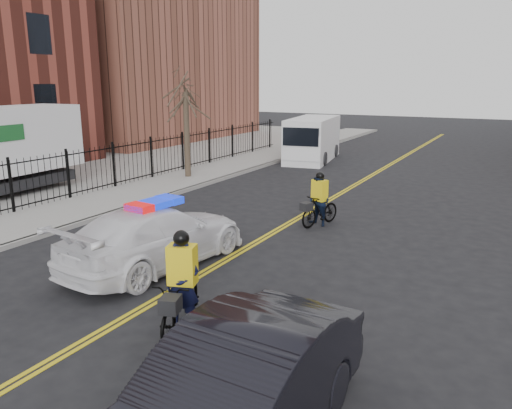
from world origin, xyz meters
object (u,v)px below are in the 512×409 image
object	(u,v)px
cyclist_near	(183,295)
cyclist_far	(319,204)
police_cruiser	(157,236)
dark_sedan	(233,400)
cargo_van	(312,140)

from	to	relation	value
cyclist_near	cyclist_far	xyz separation A→B (m)	(-0.35, 7.90, 0.02)
police_cruiser	dark_sedan	distance (m)	7.21
cyclist_near	police_cruiser	bearing A→B (deg)	119.46
dark_sedan	cyclist_near	xyz separation A→B (m)	(-2.60, 2.47, -0.14)
dark_sedan	cyclist_far	distance (m)	10.78
cargo_van	cyclist_far	bearing A→B (deg)	-76.31
police_cruiser	cargo_van	bearing A→B (deg)	-74.17
police_cruiser	cargo_van	xyz separation A→B (m)	(-3.19, 18.23, 0.45)
cyclist_near	cyclist_far	distance (m)	7.91
police_cruiser	cyclist_far	distance (m)	5.92
dark_sedan	cargo_van	distance (m)	24.64
cargo_van	cyclist_near	bearing A→B (deg)	-83.80
dark_sedan	police_cruiser	bearing A→B (deg)	137.56
police_cruiser	dark_sedan	xyz separation A→B (m)	(5.26, -4.92, 0.04)
cargo_van	dark_sedan	bearing A→B (deg)	-79.55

